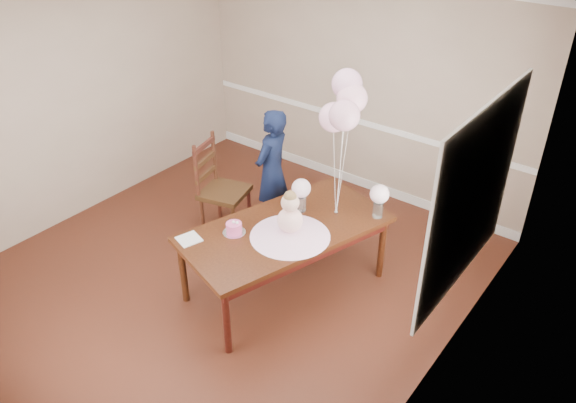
{
  "coord_description": "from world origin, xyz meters",
  "views": [
    {
      "loc": [
        3.31,
        -3.22,
        3.75
      ],
      "look_at": [
        0.66,
        0.24,
        1.05
      ],
      "focal_mm": 35.0,
      "sensor_mm": 36.0,
      "label": 1
    }
  ],
  "objects": [
    {
      "name": "rose_vase_far",
      "position": [
        1.22,
        0.95,
        0.82
      ],
      "size": [
        0.12,
        0.12,
        0.16
      ],
      "primitive_type": "cylinder",
      "rotation": [
        0.0,
        0.0,
        -0.3
      ],
      "color": "silver",
      "rests_on": "dining_table_top"
    },
    {
      "name": "baby_hair",
      "position": [
        0.74,
        0.17,
        1.16
      ],
      "size": [
        0.12,
        0.12,
        0.12
      ],
      "primitive_type": "sphere",
      "color": "brown",
      "rests_on": "baby_head"
    },
    {
      "name": "balloon_b",
      "position": [
        0.95,
        0.67,
        1.82
      ],
      "size": [
        0.28,
        0.28,
        0.28
      ],
      "primitive_type": "sphere",
      "color": "#D899B0",
      "rests_on": "balloon_ribbon_b"
    },
    {
      "name": "baby_head",
      "position": [
        0.74,
        0.17,
        1.1
      ],
      "size": [
        0.17,
        0.17,
        0.17
      ],
      "primitive_type": "sphere",
      "color": "#D9AB95",
      "rests_on": "baby_torso"
    },
    {
      "name": "baby_torso",
      "position": [
        0.74,
        0.17,
        0.92
      ],
      "size": [
        0.24,
        0.24,
        0.24
      ],
      "primitive_type": "sphere",
      "color": "#FFA1C5",
      "rests_on": "baby_skirt"
    },
    {
      "name": "chair_back_post_r",
      "position": [
        -0.84,
        0.81,
        0.82
      ],
      "size": [
        0.05,
        0.05,
        0.62
      ],
      "primitive_type": "cylinder",
      "rotation": [
        0.0,
        0.0,
        0.26
      ],
      "color": "#36190E",
      "rests_on": "dining_chair_seat"
    },
    {
      "name": "dining_table_top",
      "position": [
        0.62,
        0.26,
        0.71
      ],
      "size": [
        1.52,
        2.17,
        0.05
      ],
      "primitive_type": "cube",
      "rotation": [
        0.0,
        0.0,
        -0.3
      ],
      "color": "black",
      "rests_on": "table_leg_fl"
    },
    {
      "name": "chair_leg_bl",
      "position": [
        -0.81,
        0.82,
        0.24
      ],
      "size": [
        0.05,
        0.05,
        0.47
      ],
      "primitive_type": "cylinder",
      "rotation": [
        0.0,
        0.0,
        0.26
      ],
      "color": "#38170F",
      "rests_on": "floor"
    },
    {
      "name": "balloon_d",
      "position": [
        0.83,
        0.88,
        2.02
      ],
      "size": [
        0.28,
        0.28,
        0.28
      ],
      "primitive_type": "sphere",
      "color": "#D798B8",
      "rests_on": "balloon_ribbon_d"
    },
    {
      "name": "wall_right",
      "position": [
        2.25,
        0.0,
        1.35
      ],
      "size": [
        0.02,
        5.0,
        2.7
      ],
      "primitive_type": "cube",
      "color": "tan",
      "rests_on": "floor"
    },
    {
      "name": "chair_back_post_l",
      "position": [
        -0.73,
        0.43,
        0.82
      ],
      "size": [
        0.05,
        0.05,
        0.62
      ],
      "primitive_type": "cylinder",
      "rotation": [
        0.0,
        0.0,
        0.26
      ],
      "color": "#38170F",
      "rests_on": "dining_chair_seat"
    },
    {
      "name": "birthday_cake",
      "position": [
        0.3,
        -0.11,
        0.8
      ],
      "size": [
        0.18,
        0.18,
        0.1
      ],
      "primitive_type": "cylinder",
      "rotation": [
        0.0,
        0.0,
        -0.3
      ],
      "color": "#E3478F",
      "rests_on": "cake_platter"
    },
    {
      "name": "chair_slat_mid",
      "position": [
        -0.78,
        0.62,
        0.86
      ],
      "size": [
        0.14,
        0.44,
        0.06
      ],
      "primitive_type": "cube",
      "rotation": [
        0.0,
        0.0,
        0.26
      ],
      "color": "#391F0F",
      "rests_on": "dining_chair_seat"
    },
    {
      "name": "window_frame",
      "position": [
        2.23,
        0.5,
        1.55
      ],
      "size": [
        0.02,
        1.66,
        1.56
      ],
      "primitive_type": "cube",
      "color": "silver",
      "rests_on": "wall_right"
    },
    {
      "name": "balloon_ribbon_a",
      "position": [
        0.82,
        0.76,
        1.16
      ],
      "size": [
        0.09,
        0.03,
        0.82
      ],
      "primitive_type": "cylinder",
      "rotation": [
        0.0,
        -0.1,
        -0.3
      ],
      "color": "white",
      "rests_on": "balloon_weight"
    },
    {
      "name": "balloon_c",
      "position": [
        0.92,
        0.84,
        1.92
      ],
      "size": [
        0.28,
        0.28,
        0.28
      ],
      "primitive_type": "sphere",
      "color": "#E6A3B7",
      "rests_on": "balloon_ribbon_c"
    },
    {
      "name": "cake_flower_a",
      "position": [
        0.3,
        -0.11,
        0.86
      ],
      "size": [
        0.03,
        0.03,
        0.03
      ],
      "primitive_type": "sphere",
      "color": "white",
      "rests_on": "birthday_cake"
    },
    {
      "name": "ceiling",
      "position": [
        0.0,
        0.0,
        2.7
      ],
      "size": [
        4.5,
        5.0,
        0.02
      ],
      "primitive_type": "cube",
      "color": "white",
      "rests_on": "wall_back"
    },
    {
      "name": "balloon_weight",
      "position": [
        0.87,
        0.75,
        0.75
      ],
      "size": [
        0.05,
        0.05,
        0.02
      ],
      "primitive_type": "cylinder",
      "rotation": [
        0.0,
        0.0,
        -0.3
      ],
      "color": "silver",
      "rests_on": "dining_table_top"
    },
    {
      "name": "wall_back",
      "position": [
        0.0,
        2.5,
        1.35
      ],
      "size": [
        4.5,
        0.02,
        2.7
      ],
      "primitive_type": "cube",
      "color": "tan",
      "rests_on": "floor"
    },
    {
      "name": "balloon_ribbon_b",
      "position": [
        0.91,
        0.71,
        1.21
      ],
      "size": [
        0.08,
        0.08,
        0.92
      ],
      "primitive_type": "cylinder",
      "rotation": [
        0.05,
        0.1,
        -0.3
      ],
      "color": "white",
      "rests_on": "balloon_weight"
    },
    {
      "name": "wall_left",
      "position": [
        -2.25,
        0.0,
        1.35
      ],
      "size": [
        0.02,
        5.0,
        2.7
      ],
      "primitive_type": "cube",
      "color": "tan",
      "rests_on": "floor"
    },
    {
      "name": "chair_leg_br",
      "position": [
        -0.43,
        0.92,
        0.24
      ],
      "size": [
        0.05,
        0.05,
        0.47
      ],
      "primitive_type": "cylinder",
      "rotation": [
        0.0,
        0.0,
        0.26
      ],
      "color": "#37120F",
      "rests_on": "floor"
    },
    {
      "name": "chair_rail_trim",
      "position": [
        0.0,
        2.49,
        0.9
      ],
      "size": [
        4.5,
        0.02,
        0.07
      ],
      "primitive_type": "cube",
      "color": "white",
      "rests_on": "wall_back"
    },
    {
      "name": "roses_near",
      "position": [
        0.56,
        0.58,
        1.0
      ],
      "size": [
        0.19,
        0.19,
        0.19
      ],
      "primitive_type": "sphere",
      "color": "silver",
      "rests_on": "rose_vase_near"
    },
    {
      "name": "window_blinds",
      "position": [
        2.21,
        0.5,
        1.55
      ],
      "size": [
        0.01,
        1.5,
        1.4
      ],
      "primitive_type": "cube",
      "color": "silver",
      "rests_on": "wall_right"
    },
    {
      "name": "chair_slat_low",
      "position": [
        -0.78,
        0.62,
        0.68
      ],
      "size": [
        0.14,
        0.44,
        0.06
      ],
      "primitive_type": "cube",
      "rotation": [
        0.0,
        0.0,
        0.26
      ],
      "color": "#3A1F0F",
      "rests_on": "dining_chair_seat"
    },
    {
      "name": "baby_skirt",
      "position": [
        0.74,
        0.17,
        0.79
      ],
      "size": [
        0.94,
        0.94,
        0.1
      ],
      "primitive_type": "cone",
      "rotation": [
        0.0,
        0.0,
        -0.3
      ],
      "color": "#F3B3D8",
      "rests_on": "dining_table_top"
    },
    {
      "name": "woman",
      "position": [
        -0.18,
        1.04,
        0.73
      ],
      "size": [
        0.41,
        0.57,
        1.46
      ],
      "primitive_type": "imported",
      "rotation": [
        0.0,
        0.0,
        -1.46
      ],
      "color": "black",
      "rests_on": "floor"
    },
    {
      "name": "table_leg_fl",
      "position": [
        -0.05,
        -0.49,
        0.34
      ],
      "size": [
        0.09,
        0.09,
        0.69
      ],
      "primitive_type": "cylinder",
      "rotation": [
        0.0,
        0.0,
        -0.3
      ],
      "color": "black",
      "rests_on": "floor"
    },
    {
      "name": "balloon_ribbon_d",
      "position": [
        0.85,
        0.82,
        1.31
      ],
      "size": [
        0.05,
        0.12,
        1.12
      ],
      "primitive_type": "cylinder",
      "rotation": [
        -0.09,
        -0.07,
        -0.3
      ],
      "color": "white",
      "rests_on": "balloon_weight"
    },
    {
      "name": "roses_far",
      "position": [
        1.22,
        0.95,
        1.0
      ],
      "size": [
        0.19,
        0.19,
        0.19
      ],
      "primitive_type": "sphere",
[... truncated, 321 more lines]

